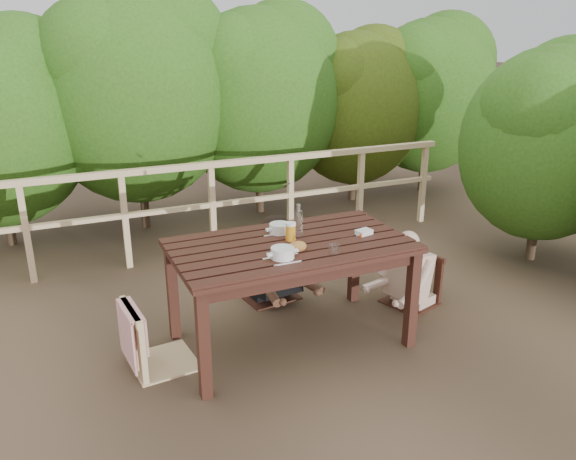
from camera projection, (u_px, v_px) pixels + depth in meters
name	position (u px, v px, depth m)	size (l,w,h in m)	color
ground	(291.00, 341.00, 4.44)	(60.00, 60.00, 0.00)	brown
table	(291.00, 294.00, 4.31)	(1.74, 0.98, 0.80)	black
chair_left	(159.00, 306.00, 3.99)	(0.46, 0.46, 0.93)	tan
chair_far	(268.00, 248.00, 5.03)	(0.46, 0.46, 0.93)	black
chair_right	(413.00, 260.00, 4.92)	(0.41, 0.41, 0.82)	black
woman	(267.00, 232.00, 5.00)	(0.49, 0.61, 1.22)	black
diner_right	(417.00, 242.00, 4.87)	(0.46, 0.57, 1.15)	#CBA48A
railing	(213.00, 209.00, 5.99)	(5.60, 0.10, 1.01)	tan
hedge_row	(210.00, 64.00, 6.71)	(6.60, 1.60, 3.80)	#274E14
soup_near	(283.00, 254.00, 3.88)	(0.27, 0.27, 0.09)	silver
soup_far	(280.00, 229.00, 4.36)	(0.27, 0.27, 0.09)	white
bread_roll	(297.00, 247.00, 4.02)	(0.14, 0.10, 0.08)	#A16325
beer_glass	(291.00, 232.00, 4.19)	(0.08, 0.08, 0.15)	gold
bottle	(298.00, 222.00, 4.24)	(0.06, 0.06, 0.27)	silver
tumbler	(334.00, 250.00, 3.96)	(0.07, 0.07, 0.08)	silver
butter_tub	(364.00, 233.00, 4.33)	(0.12, 0.09, 0.05)	white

